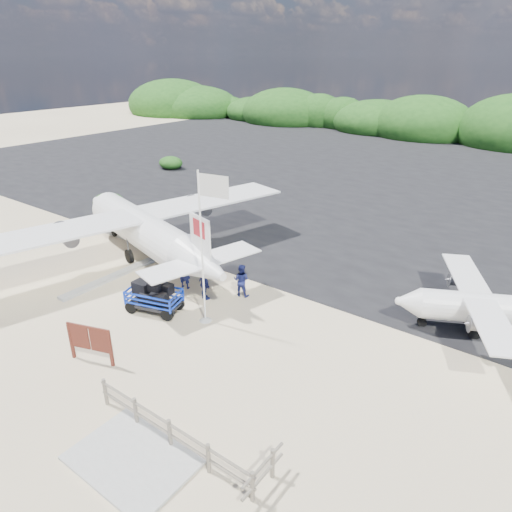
{
  "coord_description": "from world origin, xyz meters",
  "views": [
    {
      "loc": [
        13.95,
        -11.55,
        10.57
      ],
      "look_at": [
        1.81,
        4.88,
        1.51
      ],
      "focal_mm": 32.0,
      "sensor_mm": 36.0,
      "label": 1
    }
  ],
  "objects": [
    {
      "name": "signboard",
      "position": [
        0.68,
        -3.89,
        0.0
      ],
      "size": [
        1.89,
        0.79,
        1.59
      ],
      "primitive_type": null,
      "rotation": [
        0.0,
        0.0,
        0.33
      ],
      "color": "#5E261B",
      "rests_on": "ground"
    },
    {
      "name": "aircraft_small",
      "position": [
        -8.8,
        28.37,
        0.0
      ],
      "size": [
        9.3,
        9.3,
        2.5
      ],
      "primitive_type": null,
      "rotation": [
        0.0,
        0.0,
        3.6
      ],
      "color": "#B2B2B2",
      "rests_on": "ground"
    },
    {
      "name": "flagpole",
      "position": [
        2.12,
        0.77,
        0.0
      ],
      "size": [
        1.4,
        0.78,
        6.6
      ],
      "primitive_type": null,
      "rotation": [
        0.0,
        0.0,
        0.18
      ],
      "color": "white",
      "rests_on": "ground"
    },
    {
      "name": "aircraft_large",
      "position": [
        10.83,
        20.55,
        0.0
      ],
      "size": [
        21.8,
        21.8,
        5.32
      ],
      "primitive_type": null,
      "rotation": [
        0.0,
        0.0,
        2.87
      ],
      "color": "#B2B2B2",
      "rests_on": "ground"
    },
    {
      "name": "ground",
      "position": [
        0.0,
        0.0,
        0.0
      ],
      "size": [
        160.0,
        160.0,
        0.0
      ],
      "primitive_type": "plane",
      "color": "beige"
    },
    {
      "name": "lagoon",
      "position": [
        -9.0,
        1.5,
        0.0
      ],
      "size": [
        9.0,
        7.0,
        0.4
      ],
      "primitive_type": null,
      "color": "#B2B2B2",
      "rests_on": "ground"
    },
    {
      "name": "asphalt_apron",
      "position": [
        0.0,
        30.0,
        0.0
      ],
      "size": [
        90.0,
        50.0,
        0.04
      ],
      "primitive_type": null,
      "color": "#B2B2B2",
      "rests_on": "ground"
    },
    {
      "name": "crew_c",
      "position": [
        0.84,
        2.17,
        0.8
      ],
      "size": [
        1.01,
        0.7,
        1.59
      ],
      "primitive_type": "imported",
      "rotation": [
        0.0,
        0.0,
        2.77
      ],
      "color": "navy",
      "rests_on": "ground"
    },
    {
      "name": "vegetation_band",
      "position": [
        0.0,
        55.0,
        0.0
      ],
      "size": [
        124.0,
        8.0,
        4.4
      ],
      "primitive_type": null,
      "color": "#B2B2B2",
      "rests_on": "ground"
    },
    {
      "name": "fence",
      "position": [
        6.0,
        -5.0,
        0.0
      ],
      "size": [
        6.4,
        2.0,
        1.1
      ],
      "primitive_type": null,
      "color": "#B2B2B2",
      "rests_on": "ground"
    },
    {
      "name": "crew_b",
      "position": [
        1.98,
        3.48,
        0.81
      ],
      "size": [
        0.92,
        0.8,
        1.61
      ],
      "primitive_type": "imported",
      "rotation": [
        0.0,
        0.0,
        3.42
      ],
      "color": "navy",
      "rests_on": "ground"
    },
    {
      "name": "walkway_pad",
      "position": [
        5.5,
        -6.0,
        0.0
      ],
      "size": [
        3.5,
        2.5,
        0.1
      ],
      "primitive_type": null,
      "color": "#B2B2B2",
      "rests_on": "ground"
    },
    {
      "name": "crew_a",
      "position": [
        -0.74,
        2.44,
        0.89
      ],
      "size": [
        0.73,
        0.57,
        1.78
      ],
      "primitive_type": "imported",
      "rotation": [
        0.0,
        0.0,
        3.37
      ],
      "color": "navy",
      "rests_on": "ground"
    },
    {
      "name": "baggage_cart",
      "position": [
        -0.22,
        0.02,
        0.0
      ],
      "size": [
        2.84,
        2.11,
        1.27
      ],
      "primitive_type": null,
      "rotation": [
        0.0,
        0.0,
        0.28
      ],
      "color": "#0D31CD",
      "rests_on": "ground"
    }
  ]
}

